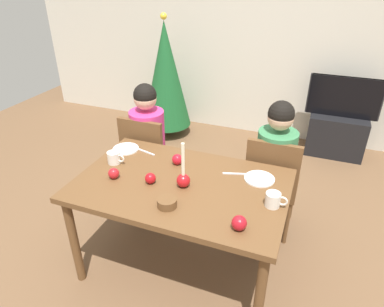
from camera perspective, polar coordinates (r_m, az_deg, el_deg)
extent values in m
plane|color=brown|center=(2.78, -1.56, -17.79)|extent=(7.68, 7.68, 0.00)
cube|color=beige|center=(4.47, 11.82, 19.13)|extent=(6.40, 0.10, 2.60)
cube|color=brown|center=(2.31, -1.80, -5.30)|extent=(1.40, 0.90, 0.04)
cylinder|color=brown|center=(2.57, -18.93, -13.63)|extent=(0.06, 0.06, 0.71)
cylinder|color=brown|center=(2.16, 11.10, -22.59)|extent=(0.06, 0.06, 0.71)
cylinder|color=brown|center=(3.05, -10.00, -4.72)|extent=(0.06, 0.06, 0.71)
cylinder|color=brown|center=(2.72, 14.39, -10.08)|extent=(0.06, 0.06, 0.71)
cube|color=brown|center=(3.21, -6.62, -1.05)|extent=(0.40, 0.40, 0.04)
cube|color=brown|center=(2.95, -8.47, 1.42)|extent=(0.40, 0.04, 0.45)
cylinder|color=brown|center=(3.39, -2.54, -3.52)|extent=(0.04, 0.04, 0.41)
cylinder|color=brown|center=(3.52, -7.63, -2.41)|extent=(0.04, 0.04, 0.41)
cylinder|color=brown|center=(3.14, -5.02, -6.63)|extent=(0.04, 0.04, 0.41)
cylinder|color=brown|center=(3.28, -10.41, -5.30)|extent=(0.04, 0.04, 0.41)
cube|color=brown|center=(2.93, 13.16, -4.97)|extent=(0.40, 0.40, 0.04)
cube|color=brown|center=(2.64, 13.10, -2.63)|extent=(0.40, 0.04, 0.45)
cylinder|color=brown|center=(3.18, 16.24, -7.26)|extent=(0.04, 0.04, 0.41)
cylinder|color=brown|center=(3.21, 10.22, -6.13)|extent=(0.04, 0.04, 0.41)
cylinder|color=brown|center=(2.91, 15.43, -11.03)|extent=(0.04, 0.04, 0.41)
cylinder|color=brown|center=(2.94, 8.81, -9.74)|extent=(0.04, 0.04, 0.41)
cube|color=#33384C|center=(3.28, -6.82, -4.56)|extent=(0.28, 0.28, 0.45)
cylinder|color=#D1337A|center=(3.05, -7.32, 2.74)|extent=(0.30, 0.30, 0.48)
sphere|color=tan|center=(2.91, -7.76, 9.01)|extent=(0.19, 0.19, 0.19)
sphere|color=black|center=(2.90, -7.80, 9.57)|extent=(0.19, 0.19, 0.19)
cube|color=#33384C|center=(3.00, 12.56, -8.72)|extent=(0.28, 0.28, 0.45)
cylinder|color=#387A4C|center=(2.75, 13.59, -1.02)|extent=(0.30, 0.30, 0.48)
sphere|color=tan|center=(2.59, 14.49, 5.78)|extent=(0.19, 0.19, 0.19)
sphere|color=black|center=(2.58, 14.57, 6.39)|extent=(0.19, 0.19, 0.19)
cube|color=black|center=(4.43, 22.73, 2.89)|extent=(0.64, 0.40, 0.48)
cube|color=black|center=(4.27, 23.93, 8.56)|extent=(0.79, 0.04, 0.46)
cube|color=black|center=(4.27, 23.93, 8.55)|extent=(0.76, 0.05, 0.46)
cylinder|color=brown|center=(4.68, -4.04, 4.26)|extent=(0.08, 0.08, 0.14)
cone|color=#195628|center=(4.43, -4.37, 12.80)|extent=(0.62, 0.62, 1.31)
sphere|color=yellow|center=(4.28, -4.74, 21.75)|extent=(0.08, 0.08, 0.08)
sphere|color=red|center=(2.24, -1.45, -4.50)|extent=(0.09, 0.09, 0.09)
cylinder|color=#EFE5C6|center=(2.15, -1.50, -0.98)|extent=(0.02, 0.02, 0.23)
cylinder|color=white|center=(2.74, -10.92, 0.76)|extent=(0.20, 0.20, 0.01)
cylinder|color=white|center=(2.37, 11.11, -4.13)|extent=(0.20, 0.20, 0.01)
cylinder|color=silver|center=(2.56, -12.83, -0.65)|extent=(0.09, 0.09, 0.09)
torus|color=silver|center=(2.53, -11.74, -0.80)|extent=(0.06, 0.01, 0.06)
cylinder|color=silver|center=(2.12, 13.23, -7.45)|extent=(0.09, 0.09, 0.09)
torus|color=silver|center=(2.12, 14.78, -7.64)|extent=(0.06, 0.01, 0.06)
cube|color=silver|center=(2.68, -7.70, 0.29)|extent=(0.18, 0.06, 0.01)
cube|color=silver|center=(2.40, 7.25, -3.34)|extent=(0.18, 0.07, 0.01)
cylinder|color=brown|center=(2.08, -4.17, -8.11)|extent=(0.12, 0.12, 0.05)
sphere|color=#B61118|center=(2.29, -6.91, -4.10)|extent=(0.07, 0.07, 0.07)
sphere|color=#AD141E|center=(1.92, 7.82, -11.33)|extent=(0.09, 0.09, 0.09)
sphere|color=red|center=(2.48, -2.44, -0.97)|extent=(0.08, 0.08, 0.08)
sphere|color=red|center=(2.38, -12.85, -3.22)|extent=(0.07, 0.07, 0.07)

